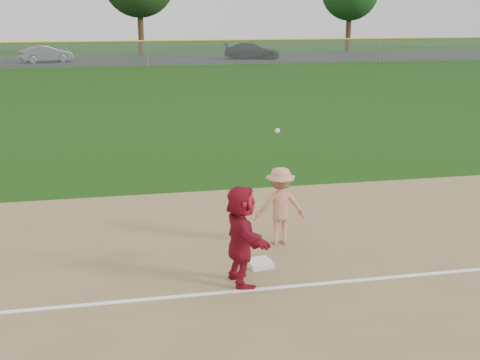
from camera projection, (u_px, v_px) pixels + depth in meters
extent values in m
plane|color=#153A0B|center=(256.00, 270.00, 10.99)|extent=(160.00, 160.00, 0.00)
cube|color=white|center=(266.00, 289.00, 10.23)|extent=(60.00, 0.10, 0.01)
cube|color=black|center=(144.00, 60.00, 54.34)|extent=(120.00, 10.00, 0.01)
cube|color=silver|center=(260.00, 263.00, 11.12)|extent=(0.50, 0.50, 0.10)
imported|color=maroon|center=(241.00, 235.00, 10.21)|extent=(0.70, 1.69, 1.77)
imported|color=#585B60|center=(46.00, 54.00, 51.84)|extent=(4.57, 2.84, 1.42)
imported|color=black|center=(252.00, 51.00, 55.30)|extent=(5.38, 2.96, 1.48)
imported|color=#ADADB0|center=(280.00, 206.00, 12.01)|extent=(1.05, 0.63, 1.58)
sphere|color=white|center=(277.00, 131.00, 11.03)|extent=(0.09, 0.09, 0.09)
plane|color=#999EA0|center=(147.00, 54.00, 48.41)|extent=(110.00, 0.00, 110.00)
cylinder|color=yellow|center=(147.00, 41.00, 48.13)|extent=(110.00, 0.12, 0.12)
cylinder|color=gray|center=(147.00, 54.00, 48.41)|extent=(0.08, 0.08, 2.00)
cylinder|color=gray|center=(380.00, 50.00, 52.14)|extent=(0.08, 0.08, 2.00)
cylinder|color=#3C2915|center=(141.00, 34.00, 58.95)|extent=(0.56, 0.56, 4.10)
cylinder|color=#3E2616|center=(348.00, 34.00, 64.35)|extent=(0.56, 0.56, 3.64)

